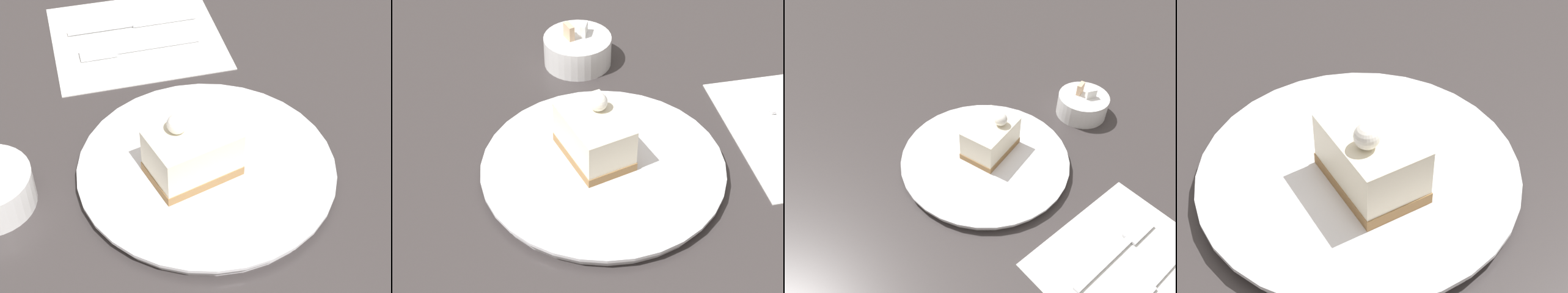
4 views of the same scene
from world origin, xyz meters
The scene contains 7 objects.
ground_plane centered at (0.00, 0.00, 0.00)m, with size 4.00×4.00×0.00m, color #383333.
plate centered at (-0.03, -0.01, 0.01)m, with size 0.29×0.29×0.02m.
cake_slice centered at (-0.03, 0.01, 0.04)m, with size 0.09×0.11×0.08m.
napkin centered at (0.26, 0.02, 0.00)m, with size 0.21×0.23×0.00m.
fork centered at (0.23, 0.03, 0.01)m, with size 0.02×0.17×0.00m.
knife centered at (0.29, 0.00, 0.00)m, with size 0.01×0.19×0.00m.
sugar_bowl centered at (-0.01, 0.23, 0.02)m, with size 0.10×0.10×0.06m.
Camera 3 is at (0.32, -0.30, 0.49)m, focal length 35.00 mm.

